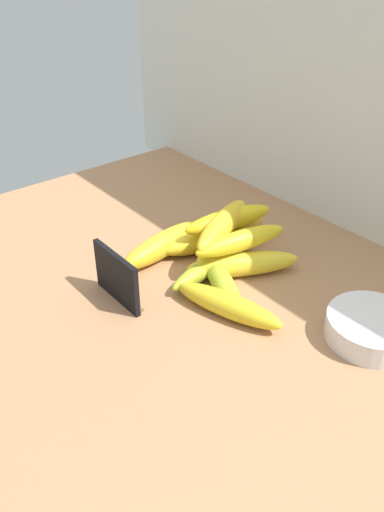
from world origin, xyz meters
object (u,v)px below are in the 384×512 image
banana_0 (223,284)px  banana_2 (241,263)px  banana_1 (228,305)px  banana_9 (241,241)px  banana_8 (223,224)px  banana_5 (226,249)px  banana_4 (163,244)px  banana_7 (232,240)px  banana_6 (211,265)px  fruit_bowl (372,328)px  chalkboard_sign (117,279)px  banana_10 (229,220)px  banana_3 (207,240)px

banana_0 → banana_2: (-2.28, 6.10, 0.28)cm
banana_1 → banana_9: bearing=128.1°
banana_1 → banana_8: size_ratio=0.95×
banana_0 → banana_5: size_ratio=1.01×
banana_4 → banana_7: bearing=59.1°
banana_6 → banana_9: 6.37cm
fruit_bowl → banana_6: (-26.40, -6.63, -0.16)cm
banana_8 → banana_7: bearing=102.1°
chalkboard_sign → banana_1: size_ratio=0.63×
fruit_bowl → banana_7: bearing=178.2°
fruit_bowl → banana_4: 37.07cm
banana_2 → banana_8: bearing=170.3°
banana_2 → banana_9: size_ratio=1.11×
banana_1 → banana_7: (-13.19, 13.04, 0.06)cm
banana_1 → banana_4: bearing=172.3°
banana_7 → banana_10: size_ratio=1.18×
banana_4 → banana_7: size_ratio=0.93×
banana_2 → banana_8: banana_8 is taller
banana_8 → banana_1: bearing=-39.0°
banana_9 → banana_10: 7.31cm
banana_3 → banana_7: size_ratio=0.84×
fruit_bowl → banana_2: bearing=-172.8°
banana_2 → banana_6: (-3.24, -3.70, -0.41)cm
chalkboard_sign → banana_9: 21.01cm
banana_1 → banana_4: 19.60cm
fruit_bowl → banana_5: size_ratio=0.73×
fruit_bowl → banana_1: banana_1 is taller
banana_4 → banana_9: banana_9 is taller
banana_8 → banana_9: banana_8 is taller
chalkboard_sign → banana_10: 23.43cm
chalkboard_sign → banana_6: size_ratio=0.59×
banana_8 → fruit_bowl: bearing=3.8°
banana_3 → banana_5: 4.75cm
fruit_bowl → banana_7: size_ratio=0.63×
banana_2 → banana_10: banana_10 is taller
chalkboard_sign → banana_7: 23.50cm
fruit_bowl → banana_4: bearing=-165.2°
chalkboard_sign → banana_2: bearing=70.7°
fruit_bowl → banana_8: size_ratio=0.70×
banana_0 → fruit_bowl: bearing=23.4°
banana_2 → banana_6: bearing=-131.2°
banana_3 → banana_2: bearing=-3.0°
banana_8 → banana_2: bearing=-9.7°
banana_2 → banana_8: size_ratio=1.03×
banana_2 → banana_9: banana_9 is taller
banana_0 → banana_3: 13.31cm
banana_1 → banana_2: size_ratio=0.93×
banana_0 → chalkboard_sign: bearing=-124.1°
banana_5 → banana_9: size_ratio=1.03×
banana_0 → banana_4: size_ratio=0.94×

